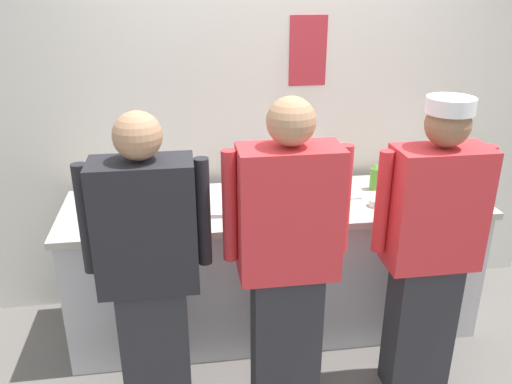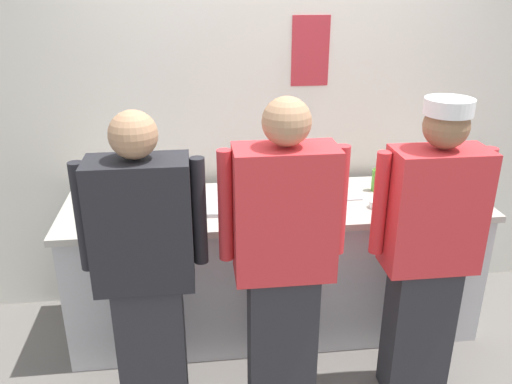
{
  "view_description": "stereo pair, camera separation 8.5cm",
  "coord_description": "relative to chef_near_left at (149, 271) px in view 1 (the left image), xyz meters",
  "views": [
    {
      "loc": [
        -0.55,
        -2.52,
        2.18
      ],
      "look_at": [
        -0.12,
        0.37,
        0.97
      ],
      "focal_mm": 37.06,
      "sensor_mm": 36.0,
      "label": 1
    },
    {
      "loc": [
        -0.47,
        -2.53,
        2.18
      ],
      "look_at": [
        -0.12,
        0.37,
        0.97
      ],
      "focal_mm": 37.06,
      "sensor_mm": 36.0,
      "label": 2
    }
  ],
  "objects": [
    {
      "name": "deli_cup",
      "position": [
        0.97,
        0.56,
        0.06
      ],
      "size": [
        0.09,
        0.09,
        0.09
      ],
      "primitive_type": "cylinder",
      "color": "white",
      "rests_on": "prep_counter"
    },
    {
      "name": "chef_far_right",
      "position": [
        1.41,
        0.0,
        0.02
      ],
      "size": [
        0.6,
        0.24,
        1.66
      ],
      "color": "#2D2D33",
      "rests_on": "ground"
    },
    {
      "name": "plate_stack_rear",
      "position": [
        -0.23,
        0.77,
        0.07
      ],
      "size": [
        0.23,
        0.23,
        0.1
      ],
      "color": "white",
      "rests_on": "prep_counter"
    },
    {
      "name": "mixing_bowl_steel",
      "position": [
        0.74,
        0.76,
        0.07
      ],
      "size": [
        0.34,
        0.34,
        0.11
      ],
      "primitive_type": "cylinder",
      "color": "#B7BABF",
      "rests_on": "prep_counter"
    },
    {
      "name": "wall_back",
      "position": [
        0.73,
        1.17,
        0.59
      ],
      "size": [
        4.01,
        0.11,
        2.93
      ],
      "color": "silver",
      "rests_on": "ground"
    },
    {
      "name": "sheet_tray",
      "position": [
        0.2,
        0.68,
        0.03
      ],
      "size": [
        0.55,
        0.38,
        0.02
      ],
      "primitive_type": "cube",
      "rotation": [
        0.0,
        0.0,
        -0.06
      ],
      "color": "#B7BABF",
      "rests_on": "prep_counter"
    },
    {
      "name": "ramekin_yellow_sauce",
      "position": [
        1.31,
        0.53,
        0.04
      ],
      "size": [
        0.08,
        0.08,
        0.04
      ],
      "color": "white",
      "rests_on": "prep_counter"
    },
    {
      "name": "ramekin_green_sauce",
      "position": [
        0.97,
        0.86,
        0.04
      ],
      "size": [
        0.1,
        0.1,
        0.05
      ],
      "color": "white",
      "rests_on": "prep_counter"
    },
    {
      "name": "chef_center",
      "position": [
        0.66,
        -0.03,
        0.03
      ],
      "size": [
        0.62,
        0.24,
        1.69
      ],
      "color": "#2D2D33",
      "rests_on": "ground"
    },
    {
      "name": "ramekin_red_sauce",
      "position": [
        1.48,
        0.57,
        0.04
      ],
      "size": [
        0.09,
        0.09,
        0.04
      ],
      "color": "white",
      "rests_on": "prep_counter"
    },
    {
      "name": "ramekin_orange_sauce",
      "position": [
        -0.22,
        0.5,
        0.05
      ],
      "size": [
        0.08,
        0.08,
        0.05
      ],
      "color": "white",
      "rests_on": "prep_counter"
    },
    {
      "name": "squeeze_bottle_primary",
      "position": [
        1.4,
        0.79,
        0.1
      ],
      "size": [
        0.06,
        0.06,
        0.18
      ],
      "color": "#56A333",
      "rests_on": "prep_counter"
    },
    {
      "name": "prep_counter",
      "position": [
        0.73,
        0.68,
        -0.42
      ],
      "size": [
        2.56,
        0.72,
        0.89
      ],
      "color": "silver",
      "rests_on": "ground"
    },
    {
      "name": "plate_stack_front",
      "position": [
        1.68,
        0.79,
        0.07
      ],
      "size": [
        0.24,
        0.24,
        0.1
      ],
      "color": "white",
      "rests_on": "prep_counter"
    },
    {
      "name": "chef_near_left",
      "position": [
        0.0,
        0.0,
        0.0
      ],
      "size": [
        0.6,
        0.24,
        1.64
      ],
      "color": "#2D2D33",
      "rests_on": "ground"
    },
    {
      "name": "ground_plane",
      "position": [
        0.73,
        0.3,
        -0.87
      ],
      "size": [
        9.0,
        9.0,
        0.0
      ],
      "primitive_type": "plane",
      "color": "slate"
    },
    {
      "name": "chefs_knife",
      "position": [
        1.11,
        0.66,
        0.03
      ],
      "size": [
        0.27,
        0.03,
        0.02
      ],
      "color": "#B7BABF",
      "rests_on": "prep_counter"
    }
  ]
}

